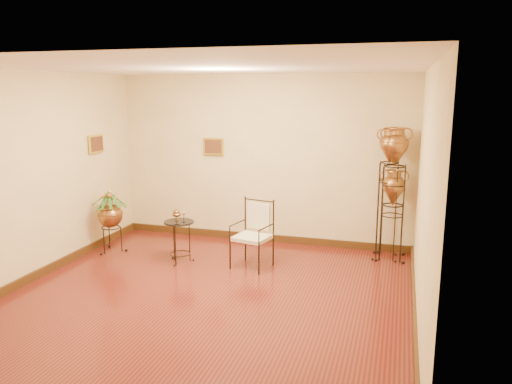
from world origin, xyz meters
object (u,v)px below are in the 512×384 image
(planter_urn, at_px, (110,212))
(armchair, at_px, (252,235))
(amphora_tall, at_px, (388,193))
(amphora_mid, at_px, (393,193))
(side_table, at_px, (180,241))

(planter_urn, xyz_separation_m, armchair, (2.37, -0.07, -0.15))
(amphora_tall, height_order, planter_urn, amphora_tall)
(armchair, bearing_deg, amphora_tall, 40.67)
(amphora_mid, distance_m, armchair, 2.23)
(amphora_mid, height_order, armchair, amphora_mid)
(amphora_tall, height_order, side_table, amphora_tall)
(armchair, xyz_separation_m, side_table, (-1.11, -0.09, -0.16))
(amphora_mid, xyz_separation_m, planter_urn, (-4.30, -0.90, -0.39))
(armchair, bearing_deg, planter_urn, -168.97)
(amphora_tall, bearing_deg, amphora_mid, 0.00)
(amphora_mid, distance_m, planter_urn, 4.41)
(amphora_tall, distance_m, planter_urn, 4.33)
(planter_urn, distance_m, armchair, 2.38)
(armchair, bearing_deg, amphora_mid, 39.65)
(armchair, distance_m, side_table, 1.12)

